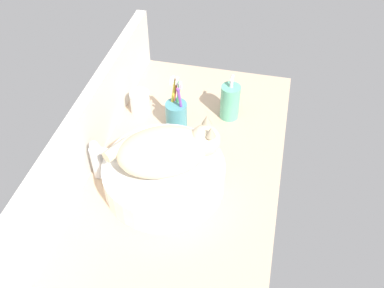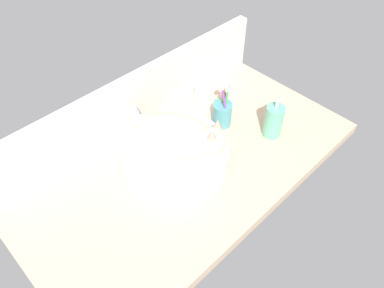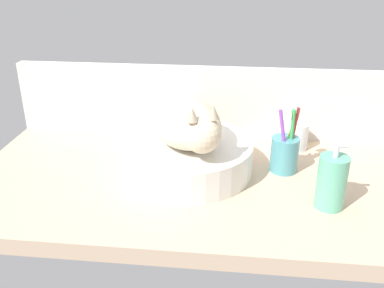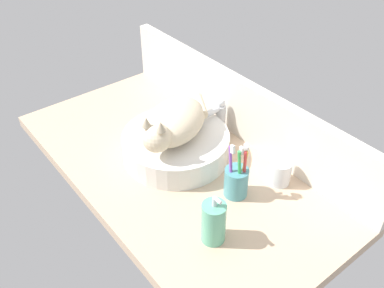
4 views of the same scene
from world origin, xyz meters
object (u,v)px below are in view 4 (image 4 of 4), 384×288
object	(u,v)px
cat	(173,123)
toothbrush_cup	(237,180)
sink_basin	(176,145)
soap_dispenser	(214,222)
faucet	(218,116)
water_glass	(280,173)

from	to	relation	value
cat	toothbrush_cup	bearing A→B (deg)	9.32
cat	sink_basin	bearing A→B (deg)	119.70
cat	soap_dispenser	bearing A→B (deg)	-20.01
soap_dispenser	toothbrush_cup	size ratio (longest dim) A/B	0.84
faucet	soap_dispenser	size ratio (longest dim) A/B	0.87
water_glass	soap_dispenser	bearing A→B (deg)	-82.04
faucet	sink_basin	bearing A→B (deg)	-87.94
faucet	water_glass	bearing A→B (deg)	-3.44
cat	toothbrush_cup	distance (cm)	26.72
soap_dispenser	toothbrush_cup	world-z (taller)	toothbrush_cup
sink_basin	cat	size ratio (longest dim) A/B	1.15
sink_basin	faucet	size ratio (longest dim) A/B	2.56
soap_dispenser	toothbrush_cup	xyz separation A→B (cm)	(-8.65, 16.33, -1.02)
toothbrush_cup	water_glass	world-z (taller)	toothbrush_cup
faucet	toothbrush_cup	distance (cm)	30.77
sink_basin	faucet	xyz separation A→B (cm)	(-0.67, 18.72, 3.24)
toothbrush_cup	water_glass	distance (cm)	14.77
faucet	toothbrush_cup	xyz separation A→B (cm)	(26.31, -15.82, -2.02)
faucet	soap_dispenser	distance (cm)	47.50
soap_dispenser	water_glass	xyz separation A→B (cm)	(-4.24, 30.30, -2.87)
sink_basin	soap_dispenser	bearing A→B (deg)	-21.38
soap_dispenser	water_glass	world-z (taller)	soap_dispenser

